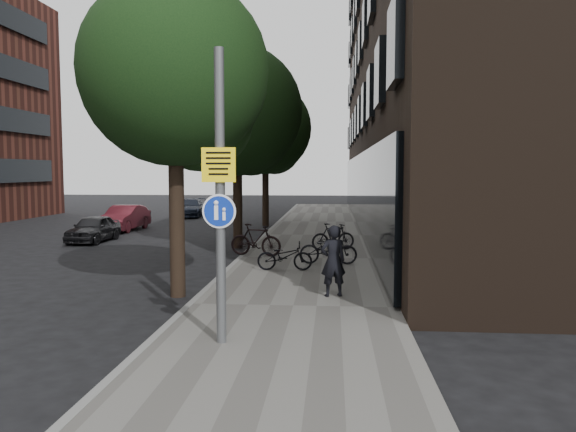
# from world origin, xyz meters

# --- Properties ---
(ground) EXTENTS (120.00, 120.00, 0.00)m
(ground) POSITION_xyz_m (0.00, 0.00, 0.00)
(ground) COLOR black
(ground) RESTS_ON ground
(sidewalk) EXTENTS (4.50, 60.00, 0.12)m
(sidewalk) POSITION_xyz_m (0.25, 10.00, 0.06)
(sidewalk) COLOR #605E59
(sidewalk) RESTS_ON ground
(curb_edge) EXTENTS (0.15, 60.00, 0.13)m
(curb_edge) POSITION_xyz_m (-2.00, 10.00, 0.07)
(curb_edge) COLOR slate
(curb_edge) RESTS_ON ground
(building_right_dark_brick) EXTENTS (12.00, 40.00, 18.00)m
(building_right_dark_brick) POSITION_xyz_m (8.50, 22.00, 9.00)
(building_right_dark_brick) COLOR black
(building_right_dark_brick) RESTS_ON ground
(street_tree_near) EXTENTS (4.40, 4.40, 7.50)m
(street_tree_near) POSITION_xyz_m (-2.53, 4.64, 5.11)
(street_tree_near) COLOR black
(street_tree_near) RESTS_ON ground
(street_tree_mid) EXTENTS (5.00, 5.00, 7.80)m
(street_tree_mid) POSITION_xyz_m (-2.53, 13.14, 5.11)
(street_tree_mid) COLOR black
(street_tree_mid) RESTS_ON ground
(street_tree_far) EXTENTS (5.00, 5.00, 7.80)m
(street_tree_far) POSITION_xyz_m (-2.53, 22.14, 5.11)
(street_tree_far) COLOR black
(street_tree_far) RESTS_ON ground
(signpost) EXTENTS (0.56, 0.16, 4.87)m
(signpost) POSITION_xyz_m (-0.77, 0.66, 2.58)
(signpost) COLOR #595B5E
(signpost) RESTS_ON sidewalk
(pedestrian) EXTENTS (0.69, 0.56, 1.64)m
(pedestrian) POSITION_xyz_m (1.10, 4.29, 0.94)
(pedestrian) COLOR black
(pedestrian) RESTS_ON sidewalk
(parked_bike_facade_near) EXTENTS (1.79, 0.67, 0.93)m
(parked_bike_facade_near) POSITION_xyz_m (0.95, 8.78, 0.59)
(parked_bike_facade_near) COLOR black
(parked_bike_facade_near) RESTS_ON sidewalk
(parked_bike_facade_far) EXTENTS (1.69, 1.01, 0.98)m
(parked_bike_facade_far) POSITION_xyz_m (1.10, 11.88, 0.61)
(parked_bike_facade_far) COLOR black
(parked_bike_facade_far) RESTS_ON sidewalk
(parked_bike_curb_near) EXTENTS (1.62, 0.65, 0.84)m
(parked_bike_curb_near) POSITION_xyz_m (-0.30, 7.56, 0.54)
(parked_bike_curb_near) COLOR black
(parked_bike_curb_near) RESTS_ON sidewalk
(parked_bike_curb_far) EXTENTS (1.89, 0.94, 1.09)m
(parked_bike_curb_far) POSITION_xyz_m (-1.51, 10.22, 0.67)
(parked_bike_curb_far) COLOR black
(parked_bike_curb_far) RESTS_ON sidewalk
(parked_car_near) EXTENTS (1.38, 3.34, 1.13)m
(parked_car_near) POSITION_xyz_m (-9.00, 14.35, 0.57)
(parked_car_near) COLOR black
(parked_car_near) RESTS_ON ground
(parked_car_mid) EXTENTS (1.48, 3.90, 1.27)m
(parked_car_mid) POSITION_xyz_m (-9.33, 18.79, 0.63)
(parked_car_mid) COLOR maroon
(parked_car_mid) RESTS_ON ground
(parked_car_far) EXTENTS (1.92, 4.16, 1.18)m
(parked_car_far) POSITION_xyz_m (-8.20, 27.44, 0.59)
(parked_car_far) COLOR #1B2231
(parked_car_far) RESTS_ON ground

